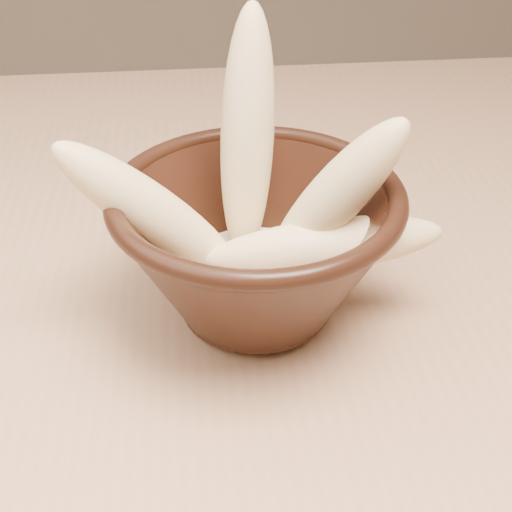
# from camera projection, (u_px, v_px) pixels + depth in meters

# --- Properties ---
(table) EXTENTS (1.20, 0.80, 0.75)m
(table) POSITION_uv_depth(u_px,v_px,m) (416.00, 298.00, 0.66)
(table) COLOR tan
(table) RESTS_ON ground
(bowl) EXTENTS (0.20, 0.20, 0.11)m
(bowl) POSITION_uv_depth(u_px,v_px,m) (256.00, 245.00, 0.48)
(bowl) COLOR black
(bowl) RESTS_ON table
(milk_puddle) EXTENTS (0.11, 0.11, 0.02)m
(milk_puddle) POSITION_uv_depth(u_px,v_px,m) (256.00, 276.00, 0.50)
(milk_puddle) COLOR #F5EBC5
(milk_puddle) RESTS_ON bowl
(banana_upright) EXTENTS (0.06, 0.08, 0.18)m
(banana_upright) POSITION_uv_depth(u_px,v_px,m) (247.00, 136.00, 0.48)
(banana_upright) COLOR #F2D28F
(banana_upright) RESTS_ON bowl
(banana_left) EXTENTS (0.13, 0.04, 0.13)m
(banana_left) POSITION_uv_depth(u_px,v_px,m) (151.00, 212.00, 0.46)
(banana_left) COLOR #F2D28F
(banana_left) RESTS_ON bowl
(banana_right) EXTENTS (0.11, 0.07, 0.14)m
(banana_right) POSITION_uv_depth(u_px,v_px,m) (335.00, 196.00, 0.46)
(banana_right) COLOR #F2D28F
(banana_right) RESTS_ON bowl
(banana_across) EXTENTS (0.16, 0.04, 0.05)m
(banana_across) POSITION_uv_depth(u_px,v_px,m) (324.00, 246.00, 0.48)
(banana_across) COLOR #F2D28F
(banana_across) RESTS_ON bowl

